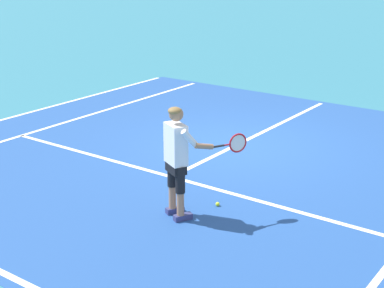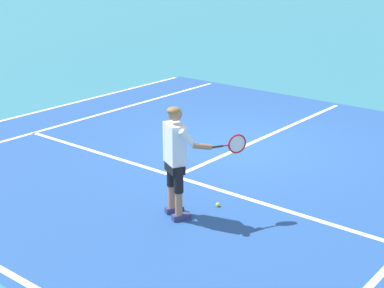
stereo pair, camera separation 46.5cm
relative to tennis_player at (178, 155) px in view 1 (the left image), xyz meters
name	(u,v)px [view 1 (the left image)]	position (x,y,z in m)	size (l,w,h in m)	color
ground_plane	(236,145)	(-1.07, 3.37, -0.99)	(80.00, 80.00, 0.00)	teal
court_inner_surface	(213,157)	(-1.07, 2.52, -0.99)	(10.98, 10.58, 0.00)	#234C93
line_service	(171,177)	(-1.07, 1.21, -0.99)	(8.23, 0.10, 0.01)	white
line_centre_service	(261,133)	(-1.07, 4.41, -0.99)	(0.10, 6.40, 0.01)	white
line_singles_left	(67,122)	(-5.19, 2.52, -0.99)	(0.10, 10.18, 0.01)	white
line_doubles_left	(29,113)	(-6.56, 2.52, -0.99)	(0.10, 10.18, 0.01)	white
tennis_player	(178,155)	(0.00, 0.00, 0.00)	(1.01, 0.94, 1.71)	navy
tennis_ball_near_feet	(218,204)	(0.27, 0.66, -0.96)	(0.07, 0.07, 0.07)	#CCE02D
tennis_ball_by_baseline	(170,185)	(-0.81, 0.83, -0.96)	(0.07, 0.07, 0.07)	#CCE02D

